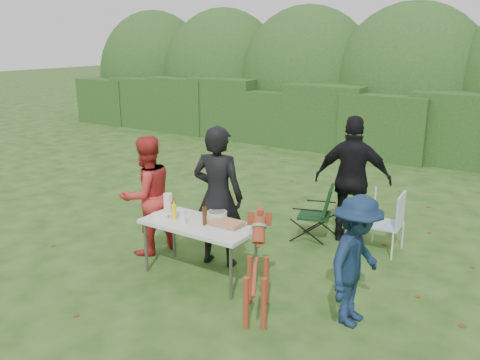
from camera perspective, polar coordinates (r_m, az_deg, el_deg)
The scene contains 20 objects.
ground at distance 7.07m, azimuth -4.44°, elevation -9.54°, with size 80.00×80.00×0.00m, color #1E4211.
hedge_row at distance 13.78m, azimuth 16.43°, elevation 6.09°, with size 22.00×1.40×1.70m, color #23471C.
shrub_backdrop at distance 15.21m, azimuth 18.50°, elevation 9.64°, with size 20.00×2.60×3.20m, color #3D6628.
folding_table at distance 6.51m, azimuth -4.60°, elevation -5.27°, with size 1.50×0.70×0.74m.
person_cook at distance 6.79m, azimuth -2.49°, elevation -1.87°, with size 0.70×0.46×1.93m, color black.
person_red_jacket at distance 7.32m, azimuth -10.41°, elevation -1.71°, with size 0.83×0.65×1.71m, color red.
person_black_puffy at distance 7.77m, azimuth 12.55°, elevation 0.04°, with size 1.13×0.47×1.92m, color black.
child at distance 5.59m, azimuth 12.90°, elevation -8.86°, with size 0.94×0.54×1.45m, color #112340.
dog at distance 5.67m, azimuth 1.87°, elevation -10.47°, with size 1.08×0.43×1.03m, color #923720, non-canonical shape.
camping_chair at distance 7.87m, azimuth 8.34°, elevation -3.59°, with size 0.54×0.54×0.86m, color black, non-canonical shape.
lawn_chair at distance 7.63m, azimuth 15.80°, elevation -4.51°, with size 0.53×0.53×0.90m, color #528FB8, non-canonical shape.
food_tray at distance 6.39m, azimuth -1.50°, elevation -5.03°, with size 0.45×0.30×0.02m, color #B7B7BA.
focaccia_bread at distance 6.38m, azimuth -1.50°, elevation -4.79°, with size 0.40×0.26×0.04m, color tan.
mustard_bottle at distance 6.62m, azimuth -7.40°, elevation -3.58°, with size 0.06×0.06×0.20m, color #EAF20D.
ketchup_bottle at distance 6.67m, azimuth -7.45°, elevation -3.35°, with size 0.06×0.06×0.22m, color maroon.
beer_bottle at distance 6.38m, azimuth -4.00°, elevation -4.04°, with size 0.06×0.06×0.24m, color #47230F.
paper_towel_roll at distance 6.89m, azimuth -8.07°, elevation -2.56°, with size 0.12×0.12×0.26m, color white.
cup_stack at distance 6.45m, azimuth -6.41°, elevation -4.16°, with size 0.08×0.08×0.18m, color white.
pasta_bowl at distance 6.60m, azimuth -2.59°, elevation -3.98°, with size 0.26×0.26×0.10m, color silver.
plate_stack at distance 6.73m, azimuth -8.95°, elevation -3.98°, with size 0.24×0.24×0.05m, color white.
Camera 1 is at (3.97, -5.02, 3.02)m, focal length 38.00 mm.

